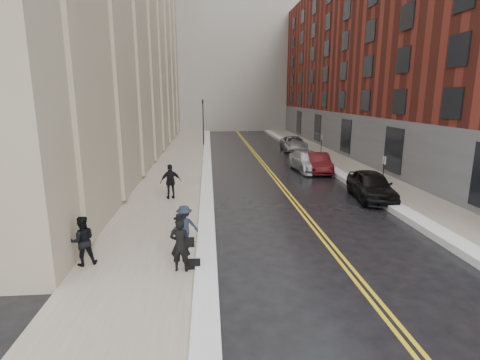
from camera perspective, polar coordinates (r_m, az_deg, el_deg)
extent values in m
plane|color=black|center=(13.58, 4.37, -11.59)|extent=(160.00, 160.00, 0.00)
cube|color=gray|center=(28.85, -9.61, 1.54)|extent=(4.00, 64.00, 0.15)
cube|color=gray|center=(30.79, 16.30, 1.91)|extent=(3.00, 64.00, 0.15)
cube|color=gold|center=(29.10, 4.02, 1.64)|extent=(0.12, 64.00, 0.01)
cube|color=gold|center=(29.13, 4.49, 1.65)|extent=(0.12, 64.00, 0.01)
cube|color=white|center=(28.73, -5.04, 1.74)|extent=(0.70, 60.80, 0.26)
cube|color=white|center=(30.17, 13.02, 2.02)|extent=(0.85, 60.80, 0.30)
cube|color=maroon|center=(40.42, 25.22, 16.42)|extent=(14.00, 50.00, 18.00)
cube|color=slate|center=(81.51, 7.28, 24.26)|extent=(22.00, 18.00, 44.00)
cylinder|color=black|center=(42.32, -5.62, 8.63)|extent=(0.12, 0.12, 5.20)
imported|color=black|center=(42.22, -5.68, 11.34)|extent=(0.18, 0.15, 0.90)
cylinder|color=black|center=(22.97, 20.95, 0.62)|extent=(0.06, 0.06, 2.20)
cube|color=white|center=(22.81, 21.13, 2.83)|extent=(0.02, 0.35, 0.45)
cylinder|color=black|center=(34.01, 12.27, 4.86)|extent=(0.06, 0.06, 2.20)
cube|color=white|center=(33.90, 12.35, 6.37)|extent=(0.02, 0.35, 0.45)
imported|color=black|center=(21.71, 19.37, -0.77)|extent=(2.36, 4.79, 1.57)
imported|color=#3F0B0E|center=(28.31, 11.82, 2.55)|extent=(1.92, 4.46, 1.43)
imported|color=#AEB1B6|center=(28.77, 10.27, 2.82)|extent=(2.49, 5.22, 1.47)
imported|color=#9D9FA5|center=(39.51, 8.19, 5.54)|extent=(2.85, 5.43, 1.46)
imported|color=black|center=(12.03, -9.09, -9.75)|extent=(0.68, 0.49, 1.74)
imported|color=black|center=(13.34, -22.88, -8.52)|extent=(0.97, 0.87, 1.66)
imported|color=black|center=(13.88, -8.46, -6.99)|extent=(1.12, 0.80, 1.57)
imported|color=black|center=(20.38, -10.51, -0.23)|extent=(1.19, 0.76, 1.88)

